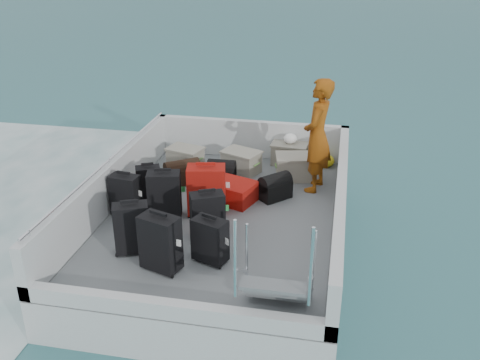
# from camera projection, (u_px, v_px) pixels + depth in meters

# --- Properties ---
(ground) EXTENTS (160.00, 160.00, 0.00)m
(ground) POSITION_uv_depth(u_px,v_px,m) (222.00, 250.00, 8.29)
(ground) COLOR #164B50
(ground) RESTS_ON ground
(ferry_hull) EXTENTS (3.60, 5.00, 0.60)m
(ferry_hull) POSITION_uv_depth(u_px,v_px,m) (222.00, 233.00, 8.16)
(ferry_hull) COLOR silver
(ferry_hull) RESTS_ON ground
(deck) EXTENTS (3.30, 4.70, 0.02)m
(deck) POSITION_uv_depth(u_px,v_px,m) (222.00, 215.00, 8.04)
(deck) COLOR slate
(deck) RESTS_ON ferry_hull
(deck_fittings) EXTENTS (3.60, 5.00, 0.90)m
(deck_fittings) POSITION_uv_depth(u_px,v_px,m) (240.00, 204.00, 7.53)
(deck_fittings) COLOR #BABFBE
(deck_fittings) RESTS_ON deck
(suitcase_0) EXTENTS (0.51, 0.41, 0.70)m
(suitcase_0) POSITION_uv_depth(u_px,v_px,m) (132.00, 229.00, 6.94)
(suitcase_0) COLOR black
(suitcase_0) RESTS_ON deck
(suitcase_1) EXTENTS (0.46, 0.30, 0.64)m
(suitcase_1) POSITION_uv_depth(u_px,v_px,m) (125.00, 196.00, 7.90)
(suitcase_1) COLOR black
(suitcase_1) RESTS_ON deck
(suitcase_2) EXTENTS (0.44, 0.36, 0.55)m
(suitcase_2) POSITION_uv_depth(u_px,v_px,m) (149.00, 183.00, 8.41)
(suitcase_2) COLOR black
(suitcase_2) RESTS_ON deck
(suitcase_3) EXTENTS (0.55, 0.42, 0.74)m
(suitcase_3) POSITION_uv_depth(u_px,v_px,m) (160.00, 243.00, 6.57)
(suitcase_3) COLOR black
(suitcase_3) RESTS_ON deck
(suitcase_4) EXTENTS (0.53, 0.39, 0.70)m
(suitcase_4) POSITION_uv_depth(u_px,v_px,m) (164.00, 195.00, 7.85)
(suitcase_4) COLOR black
(suitcase_4) RESTS_ON deck
(suitcase_5) EXTENTS (0.61, 0.43, 0.76)m
(suitcase_5) POSITION_uv_depth(u_px,v_px,m) (206.00, 191.00, 7.91)
(suitcase_5) COLOR #9D120C
(suitcase_5) RESTS_ON deck
(suitcase_6) EXTENTS (0.49, 0.39, 0.60)m
(suitcase_6) POSITION_uv_depth(u_px,v_px,m) (210.00, 241.00, 6.76)
(suitcase_6) COLOR black
(suitcase_6) RESTS_ON deck
(suitcase_7) EXTENTS (0.53, 0.43, 0.64)m
(suitcase_7) POSITION_uv_depth(u_px,v_px,m) (208.00, 215.00, 7.34)
(suitcase_7) COLOR black
(suitcase_7) RESTS_ON deck
(suitcase_8) EXTENTS (0.94, 0.77, 0.32)m
(suitcase_8) POSITION_uv_depth(u_px,v_px,m) (229.00, 191.00, 8.43)
(suitcase_8) COLOR #9D120C
(suitcase_8) RESTS_ON deck
(duffel_0) EXTENTS (0.65, 0.59, 0.32)m
(duffel_0) POSITION_uv_depth(u_px,v_px,m) (182.00, 174.00, 9.01)
(duffel_0) COLOR black
(duffel_0) RESTS_ON deck
(duffel_1) EXTENTS (0.46, 0.30, 0.32)m
(duffel_1) POSITION_uv_depth(u_px,v_px,m) (222.00, 174.00, 9.02)
(duffel_1) COLOR black
(duffel_1) RESTS_ON deck
(duffel_2) EXTENTS (0.56, 0.57, 0.32)m
(duffel_2) POSITION_uv_depth(u_px,v_px,m) (275.00, 189.00, 8.48)
(duffel_2) COLOR black
(duffel_2) RESTS_ON deck
(crate_0) EXTENTS (0.66, 0.54, 0.35)m
(crate_0) POSITION_uv_depth(u_px,v_px,m) (185.00, 158.00, 9.63)
(crate_0) COLOR gray
(crate_0) RESTS_ON deck
(crate_1) EXTENTS (0.72, 0.62, 0.37)m
(crate_1) POSITION_uv_depth(u_px,v_px,m) (241.00, 162.00, 9.43)
(crate_1) COLOR gray
(crate_1) RESTS_ON deck
(crate_2) EXTENTS (0.65, 0.47, 0.37)m
(crate_2) POSITION_uv_depth(u_px,v_px,m) (290.00, 154.00, 9.78)
(crate_2) COLOR gray
(crate_2) RESTS_ON deck
(crate_3) EXTENTS (0.72, 0.56, 0.39)m
(crate_3) POSITION_uv_depth(u_px,v_px,m) (296.00, 168.00, 9.18)
(crate_3) COLOR gray
(crate_3) RESTS_ON deck
(yellow_bag) EXTENTS (0.28, 0.26, 0.22)m
(yellow_bag) POSITION_uv_depth(u_px,v_px,m) (327.00, 161.00, 9.69)
(yellow_bag) COLOR yellow
(yellow_bag) RESTS_ON deck
(white_bag) EXTENTS (0.24, 0.24, 0.18)m
(white_bag) POSITION_uv_depth(u_px,v_px,m) (290.00, 140.00, 9.67)
(white_bag) COLOR white
(white_bag) RESTS_ON crate_2
(passenger) EXTENTS (0.56, 0.75, 1.85)m
(passenger) POSITION_uv_depth(u_px,v_px,m) (317.00, 136.00, 8.50)
(passenger) COLOR #C35E12
(passenger) RESTS_ON deck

